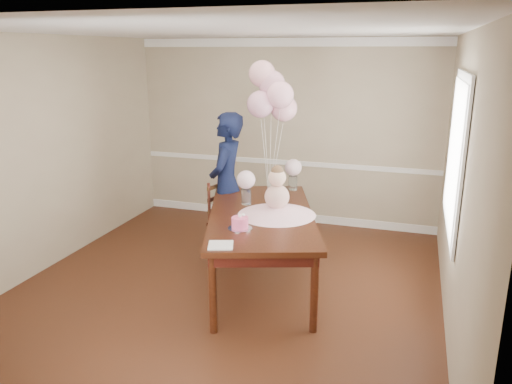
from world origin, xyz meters
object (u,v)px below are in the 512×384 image
Objects in this scene: birthday_cake at (240,223)px; woman at (227,184)px; dining_chair_seat at (230,223)px; dining_table_top at (261,215)px.

birthday_cake is 0.09× the size of woman.
birthday_cake is at bearing -49.06° from dining_chair_seat.
dining_table_top is 0.99m from dining_chair_seat.
birthday_cake is at bearing -113.96° from dining_table_top.
dining_table_top is at bearing -31.36° from dining_chair_seat.
woman is (-0.68, 0.74, 0.10)m from dining_table_top.
birthday_cake is 0.40× the size of dining_chair_seat.
dining_table_top reaches higher than dining_chair_seat.
birthday_cake is 1.42m from dining_chair_seat.
woman reaches higher than birthday_cake.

